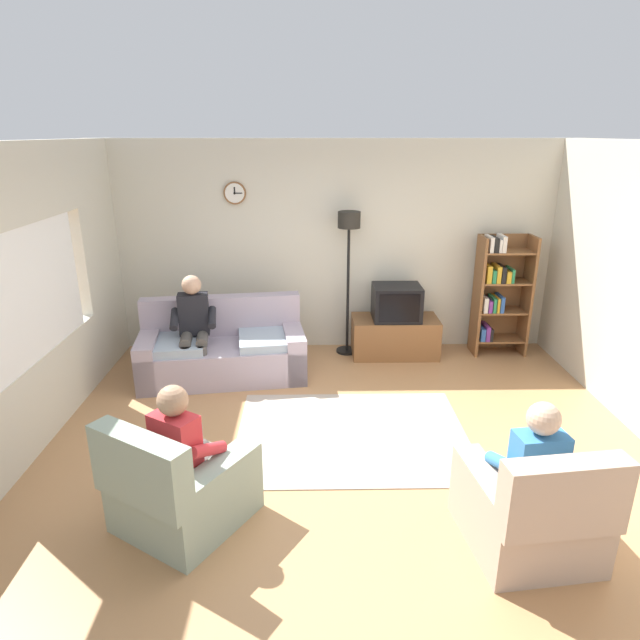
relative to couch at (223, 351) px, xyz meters
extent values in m
plane|color=#B27F51|center=(1.38, -1.64, -0.31)|extent=(12.00, 12.00, 0.00)
cube|color=beige|center=(1.38, 1.02, 1.04)|extent=(6.20, 0.12, 2.70)
cylinder|color=brown|center=(0.11, 0.94, 1.74)|extent=(0.28, 0.03, 0.28)
cylinder|color=white|center=(0.11, 0.93, 1.74)|extent=(0.24, 0.01, 0.24)
cube|color=black|center=(0.11, 0.92, 1.77)|extent=(0.02, 0.01, 0.09)
cube|color=black|center=(0.15, 0.92, 1.74)|extent=(0.11, 0.01, 0.01)
cube|color=beige|center=(-1.48, -1.64, 0.09)|extent=(0.12, 5.80, 0.80)
cube|color=beige|center=(-1.48, 0.46, 1.09)|extent=(0.12, 1.10, 1.20)
cube|color=white|center=(-1.45, -1.34, 1.09)|extent=(0.04, 2.00, 1.30)
cube|color=white|center=(-1.48, -1.34, 1.09)|extent=(0.03, 1.90, 1.20)
cube|color=#A899A8|center=(0.01, -0.05, -0.10)|extent=(2.00, 1.09, 0.42)
cube|color=#A899A8|center=(-0.04, 0.30, 0.35)|extent=(1.91, 0.45, 0.48)
cube|color=#A899A8|center=(0.84, 0.06, -0.03)|extent=(0.33, 0.86, 0.56)
cube|color=#A899A8|center=(-0.83, -0.17, -0.03)|extent=(0.33, 0.86, 0.56)
cube|color=#9EADBC|center=(0.51, -0.04, 0.16)|extent=(0.69, 0.75, 0.10)
cube|color=#9EADBC|center=(-0.48, -0.17, 0.16)|extent=(0.69, 0.75, 0.10)
cube|color=brown|center=(2.14, 0.61, -0.06)|extent=(1.10, 0.56, 0.50)
cube|color=black|center=(2.14, 0.87, -0.04)|extent=(1.10, 0.04, 0.03)
cube|color=black|center=(2.14, 0.59, 0.41)|extent=(0.60, 0.48, 0.44)
cube|color=black|center=(2.14, 0.35, 0.41)|extent=(0.50, 0.01, 0.36)
cube|color=brown|center=(3.19, 0.66, 0.46)|extent=(0.04, 0.36, 1.55)
cube|color=brown|center=(3.83, 0.66, 0.46)|extent=(0.04, 0.36, 1.55)
cube|color=brown|center=(3.51, 0.83, 0.46)|extent=(0.64, 0.02, 1.55)
cube|color=brown|center=(3.51, 0.66, -0.12)|extent=(0.60, 0.34, 0.02)
cube|color=#2D59A5|center=(3.27, 0.64, -0.02)|extent=(0.06, 0.28, 0.17)
cube|color=#72338C|center=(3.33, 0.64, -0.01)|extent=(0.05, 0.28, 0.19)
cube|color=black|center=(3.38, 0.64, -0.03)|extent=(0.04, 0.28, 0.16)
cube|color=brown|center=(3.51, 0.66, 0.27)|extent=(0.60, 0.34, 0.02)
cube|color=silver|center=(3.26, 0.64, 0.38)|extent=(0.05, 0.28, 0.20)
cube|color=#72338C|center=(3.32, 0.64, 0.36)|extent=(0.05, 0.28, 0.16)
cube|color=#267F4C|center=(3.38, 0.64, 0.37)|extent=(0.04, 0.28, 0.19)
cube|color=gold|center=(3.42, 0.64, 0.37)|extent=(0.03, 0.28, 0.19)
cube|color=#2D59A5|center=(3.47, 0.64, 0.38)|extent=(0.05, 0.28, 0.20)
cube|color=brown|center=(3.51, 0.66, 0.66)|extent=(0.60, 0.34, 0.02)
cube|color=gold|center=(3.27, 0.64, 0.78)|extent=(0.06, 0.28, 0.22)
cube|color=#267F4C|center=(3.33, 0.64, 0.75)|extent=(0.05, 0.28, 0.16)
cube|color=gold|center=(3.39, 0.64, 0.77)|extent=(0.05, 0.28, 0.21)
cube|color=black|center=(3.45, 0.64, 0.77)|extent=(0.05, 0.28, 0.20)
cube|color=gold|center=(3.51, 0.64, 0.74)|extent=(0.06, 0.28, 0.15)
cube|color=#267F4C|center=(3.56, 0.64, 0.75)|extent=(0.03, 0.28, 0.17)
cube|color=brown|center=(3.51, 0.66, 1.04)|extent=(0.60, 0.34, 0.02)
cube|color=silver|center=(3.26, 0.64, 1.15)|extent=(0.05, 0.28, 0.19)
cube|color=black|center=(3.32, 0.64, 1.14)|extent=(0.05, 0.28, 0.18)
cube|color=silver|center=(3.37, 0.64, 1.13)|extent=(0.03, 0.28, 0.16)
cube|color=silver|center=(3.41, 0.64, 1.16)|extent=(0.05, 0.28, 0.20)
cylinder|color=black|center=(1.53, 0.71, -0.30)|extent=(0.28, 0.28, 0.03)
cylinder|color=black|center=(1.53, 0.71, 0.54)|extent=(0.04, 0.04, 1.70)
cylinder|color=black|center=(1.53, 0.71, 1.44)|extent=(0.28, 0.28, 0.20)
cube|color=gray|center=(0.11, -2.57, -0.11)|extent=(1.13, 1.14, 0.40)
cube|color=gray|center=(-0.09, -2.88, 0.34)|extent=(0.77, 0.58, 0.50)
cube|color=gray|center=(-0.13, -2.39, -0.03)|extent=(0.60, 0.78, 0.56)
cube|color=gray|center=(0.37, -2.71, -0.03)|extent=(0.60, 0.78, 0.56)
cube|color=tan|center=(2.55, -2.86, -0.11)|extent=(0.89, 0.93, 0.40)
cube|color=tan|center=(2.59, -3.23, 0.34)|extent=(0.82, 0.27, 0.50)
cube|color=tan|center=(2.25, -2.88, -0.03)|extent=(0.29, 0.82, 0.56)
cube|color=tan|center=(2.84, -2.81, -0.03)|extent=(0.29, 0.82, 0.56)
cube|color=#AD9E8E|center=(1.43, -1.40, -0.31)|extent=(2.20, 1.70, 0.01)
cube|color=black|center=(-0.31, 0.00, 0.47)|extent=(0.36, 0.24, 0.48)
sphere|color=tan|center=(-0.30, -0.01, 0.82)|extent=(0.22, 0.22, 0.22)
cylinder|color=#4C4742|center=(-0.19, -0.18, 0.23)|extent=(0.18, 0.39, 0.13)
cylinder|color=#4C4742|center=(-0.37, -0.20, 0.23)|extent=(0.18, 0.39, 0.13)
cylinder|color=#4C4742|center=(-0.17, -0.37, -0.05)|extent=(0.12, 0.12, 0.52)
cylinder|color=#4C4742|center=(-0.34, -0.39, -0.05)|extent=(0.12, 0.12, 0.52)
cylinder|color=black|center=(-0.08, -0.07, 0.45)|extent=(0.13, 0.34, 0.20)
cylinder|color=black|center=(-0.50, -0.13, 0.45)|extent=(0.13, 0.34, 0.20)
cube|color=red|center=(0.08, -2.61, 0.35)|extent=(0.39, 0.35, 0.48)
sphere|color=#A37A5B|center=(0.09, -2.60, 0.70)|extent=(0.22, 0.22, 0.22)
cylinder|color=#4C4742|center=(0.11, -2.40, 0.11)|extent=(0.31, 0.39, 0.13)
cylinder|color=#4C4742|center=(0.26, -2.50, 0.11)|extent=(0.31, 0.39, 0.13)
cylinder|color=#4C4742|center=(0.21, -2.24, -0.11)|extent=(0.15, 0.15, 0.40)
cylinder|color=#4C4742|center=(0.36, -2.34, -0.11)|extent=(0.15, 0.15, 0.40)
cylinder|color=red|center=(-0.04, -2.41, 0.33)|extent=(0.25, 0.33, 0.20)
cylinder|color=red|center=(0.31, -2.64, 0.33)|extent=(0.25, 0.33, 0.20)
cube|color=#3372B2|center=(2.55, -2.91, 0.35)|extent=(0.36, 0.24, 0.48)
sphere|color=#D8AD8C|center=(2.55, -2.90, 0.70)|extent=(0.22, 0.22, 0.22)
cylinder|color=#2D334C|center=(2.44, -2.73, 0.11)|extent=(0.17, 0.39, 0.13)
cylinder|color=#2D334C|center=(2.62, -2.71, 0.11)|extent=(0.17, 0.39, 0.13)
cylinder|color=#2D334C|center=(2.42, -2.54, -0.11)|extent=(0.12, 0.12, 0.40)
cylinder|color=#2D334C|center=(2.60, -2.52, -0.11)|extent=(0.12, 0.12, 0.40)
cylinder|color=#3372B2|center=(2.33, -2.83, 0.33)|extent=(0.13, 0.34, 0.20)
cylinder|color=#3372B2|center=(2.75, -2.79, 0.33)|extent=(0.13, 0.34, 0.20)
camera|label=1|loc=(1.04, -5.99, 2.45)|focal=30.55mm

